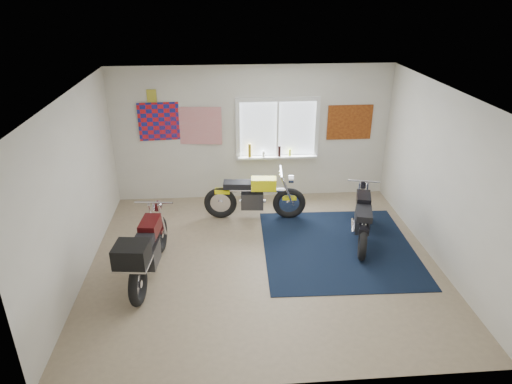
{
  "coord_description": "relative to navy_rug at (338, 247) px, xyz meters",
  "views": [
    {
      "loc": [
        -0.61,
        -6.2,
        4.08
      ],
      "look_at": [
        -0.09,
        0.4,
        1.04
      ],
      "focal_mm": 32.0,
      "sensor_mm": 36.0,
      "label": 1
    }
  ],
  "objects": [
    {
      "name": "flag_display",
      "position": [
        -3.2,
        2.18,
        2.14
      ],
      "size": [
        1.6,
        0.1,
        1.17
      ],
      "color": "red",
      "rests_on": "room_shell"
    },
    {
      "name": "maroon_tourer",
      "position": [
        -3.07,
        -0.71,
        0.52
      ],
      "size": [
        0.68,
        1.98,
        1.01
      ],
      "rotation": [
        0.0,
        0.0,
        1.46
      ],
      "color": "black",
      "rests_on": "ground"
    },
    {
      "name": "yellow_triumph",
      "position": [
        -1.33,
        1.2,
        0.42
      ],
      "size": [
        1.92,
        0.58,
        0.97
      ],
      "rotation": [
        0.0,
        0.0,
        -0.09
      ],
      "color": "black",
      "rests_on": "ground"
    },
    {
      "name": "oil_bottles",
      "position": [
        -1.05,
        2.1,
        1.01
      ],
      "size": [
        0.87,
        0.07,
        0.28
      ],
      "color": "olive",
      "rests_on": "window_assembly"
    },
    {
      "name": "room_shell",
      "position": [
        -1.3,
        -0.3,
        1.63
      ],
      "size": [
        5.5,
        5.5,
        5.5
      ],
      "color": "white",
      "rests_on": "ground"
    },
    {
      "name": "ground",
      "position": [
        -1.3,
        -0.3,
        -0.01
      ],
      "size": [
        5.5,
        5.5,
        0.0
      ],
      "primitive_type": "plane",
      "color": "#9E896B",
      "rests_on": "ground"
    },
    {
      "name": "window_assembly",
      "position": [
        -0.8,
        2.16,
        1.36
      ],
      "size": [
        1.66,
        0.17,
        1.26
      ],
      "color": "white",
      "rests_on": "room_shell"
    },
    {
      "name": "navy_rug",
      "position": [
        0.0,
        0.0,
        0.0
      ],
      "size": [
        2.57,
        2.67,
        0.01
      ],
      "primitive_type": "cube",
      "rotation": [
        0.0,
        0.0,
        -0.03
      ],
      "color": "black",
      "rests_on": "ground"
    },
    {
      "name": "triumph_poster",
      "position": [
        0.65,
        2.18,
        1.54
      ],
      "size": [
        0.9,
        0.03,
        0.7
      ],
      "primitive_type": "cube",
      "color": "#A54C14",
      "rests_on": "room_shell"
    },
    {
      "name": "black_chrome_bike",
      "position": [
        0.45,
        0.24,
        0.4
      ],
      "size": [
        0.68,
        1.78,
        0.93
      ],
      "rotation": [
        0.0,
        0.0,
        1.31
      ],
      "color": "black",
      "rests_on": "navy_rug"
    }
  ]
}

